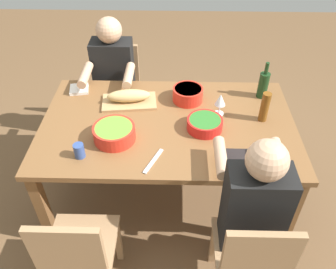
{
  "coord_description": "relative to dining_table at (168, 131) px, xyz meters",
  "views": [
    {
      "loc": [
        -0.05,
        1.9,
        2.25
      ],
      "look_at": [
        0.0,
        0.0,
        0.63
      ],
      "focal_mm": 37.06,
      "sensor_mm": 36.0,
      "label": 1
    }
  ],
  "objects": [
    {
      "name": "serving_bowl_greens",
      "position": [
        -0.25,
        0.06,
        0.12
      ],
      "size": [
        0.24,
        0.24,
        0.08
      ],
      "color": "red",
      "rests_on": "dining_table"
    },
    {
      "name": "cutting_board",
      "position": [
        0.3,
        -0.23,
        0.09
      ],
      "size": [
        0.42,
        0.26,
        0.02
      ],
      "primitive_type": "cube",
      "rotation": [
        0.0,
        0.0,
        0.11
      ],
      "color": "tan",
      "rests_on": "dining_table"
    },
    {
      "name": "serving_bowl_salad",
      "position": [
        0.35,
        0.18,
        0.13
      ],
      "size": [
        0.28,
        0.28,
        0.1
      ],
      "color": "red",
      "rests_on": "dining_table"
    },
    {
      "name": "napkin_stack",
      "position": [
        0.71,
        -0.39,
        0.09
      ],
      "size": [
        0.16,
        0.16,
        0.02
      ],
      "primitive_type": "cube",
      "rotation": [
        0.0,
        0.0,
        0.17
      ],
      "color": "white",
      "rests_on": "dining_table"
    },
    {
      "name": "wine_bottle",
      "position": [
        -0.71,
        -0.34,
        0.18
      ],
      "size": [
        0.08,
        0.08,
        0.29
      ],
      "color": "#193819",
      "rests_on": "dining_table"
    },
    {
      "name": "chair_far_right",
      "position": [
        0.49,
        0.86,
        -0.18
      ],
      "size": [
        0.4,
        0.4,
        0.85
      ],
      "color": "#A87F56",
      "rests_on": "ground_plane"
    },
    {
      "name": "dining_table",
      "position": [
        0.0,
        0.0,
        0.0
      ],
      "size": [
        1.78,
        1.08,
        0.74
      ],
      "color": "brown",
      "rests_on": "ground_plane"
    },
    {
      "name": "chair_far_left",
      "position": [
        -0.49,
        0.86,
        -0.18
      ],
      "size": [
        0.4,
        0.4,
        0.85
      ],
      "color": "#A87F56",
      "rests_on": "ground_plane"
    },
    {
      "name": "serving_bowl_fruit",
      "position": [
        -0.14,
        -0.28,
        0.14
      ],
      "size": [
        0.23,
        0.23,
        0.11
      ],
      "color": "red",
      "rests_on": "dining_table"
    },
    {
      "name": "cup_far_right",
      "position": [
        0.54,
        0.35,
        0.12
      ],
      "size": [
        0.07,
        0.07,
        0.1
      ],
      "primitive_type": "cylinder",
      "color": "#334C8C",
      "rests_on": "dining_table"
    },
    {
      "name": "bread_loaf",
      "position": [
        0.3,
        -0.23,
        0.14
      ],
      "size": [
        0.33,
        0.14,
        0.09
      ],
      "primitive_type": "ellipsoid",
      "rotation": [
        0.0,
        0.0,
        0.11
      ],
      "color": "tan",
      "rests_on": "cutting_board"
    },
    {
      "name": "placemat_far_left",
      "position": [
        -0.49,
        0.38,
        0.08
      ],
      "size": [
        0.32,
        0.23,
        0.01
      ],
      "primitive_type": "cube",
      "color": "black",
      "rests_on": "dining_table"
    },
    {
      "name": "diner_near_right",
      "position": [
        0.49,
        -0.68,
        0.03
      ],
      "size": [
        0.41,
        0.53,
        1.2
      ],
      "color": "#2D2D38",
      "rests_on": "ground_plane"
    },
    {
      "name": "ground_plane",
      "position": [
        0.0,
        0.0,
        -0.66
      ],
      "size": [
        8.0,
        8.0,
        0.0
      ],
      "primitive_type": "plane",
      "color": "brown"
    },
    {
      "name": "chair_near_right",
      "position": [
        0.49,
        -0.86,
        -0.18
      ],
      "size": [
        0.4,
        0.4,
        0.85
      ],
      "color": "#A87F56",
      "rests_on": "ground_plane"
    },
    {
      "name": "beer_bottle",
      "position": [
        -0.66,
        -0.05,
        0.19
      ],
      "size": [
        0.06,
        0.06,
        0.22
      ],
      "primitive_type": "cylinder",
      "color": "brown",
      "rests_on": "dining_table"
    },
    {
      "name": "carving_knife",
      "position": [
        0.08,
        0.39,
        0.08
      ],
      "size": [
        0.12,
        0.22,
        0.01
      ],
      "primitive_type": "cube",
      "rotation": [
        0.0,
        0.0,
        1.14
      ],
      "color": "silver",
      "rests_on": "dining_table"
    },
    {
      "name": "diner_far_left",
      "position": [
        -0.49,
        0.68,
        0.03
      ],
      "size": [
        0.41,
        0.53,
        1.2
      ],
      "color": "#2D2D38",
      "rests_on": "ground_plane"
    },
    {
      "name": "wine_glass",
      "position": [
        -0.36,
        -0.11,
        0.19
      ],
      "size": [
        0.08,
        0.08,
        0.17
      ],
      "color": "silver",
      "rests_on": "dining_table"
    }
  ]
}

